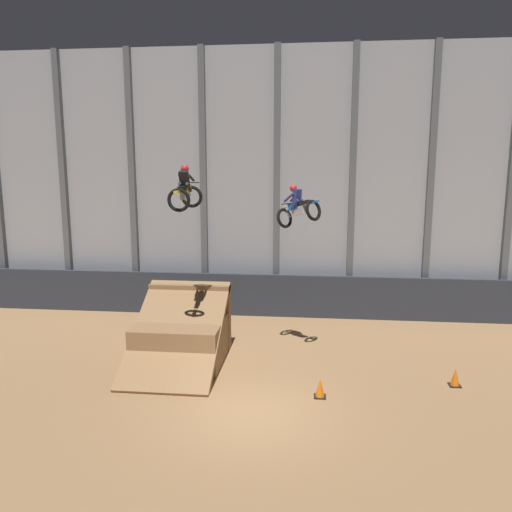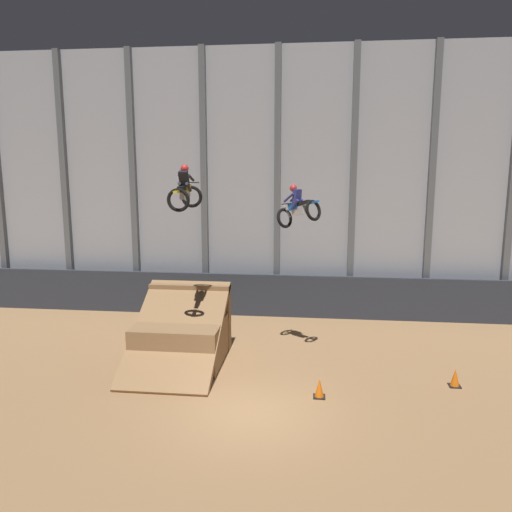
{
  "view_description": "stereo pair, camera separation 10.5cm",
  "coord_description": "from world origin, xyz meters",
  "px_view_note": "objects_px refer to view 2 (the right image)",
  "views": [
    {
      "loc": [
        1.52,
        -12.86,
        6.76
      ],
      "look_at": [
        -0.39,
        4.81,
        3.61
      ],
      "focal_mm": 35.0,
      "sensor_mm": 36.0,
      "label": 1
    },
    {
      "loc": [
        1.62,
        -12.84,
        6.76
      ],
      "look_at": [
        -0.39,
        4.81,
        3.61
      ],
      "focal_mm": 35.0,
      "sensor_mm": 36.0,
      "label": 2
    }
  ],
  "objects_px": {
    "rider_bike_left_air": "(185,191)",
    "traffic_cone_arena_edge": "(455,378)",
    "dirt_ramp": "(183,334)",
    "rider_bike_right_air": "(298,208)",
    "traffic_cone_near_ramp": "(319,388)"
  },
  "relations": [
    {
      "from": "rider_bike_right_air",
      "to": "traffic_cone_near_ramp",
      "type": "height_order",
      "value": "rider_bike_right_air"
    },
    {
      "from": "rider_bike_left_air",
      "to": "rider_bike_right_air",
      "type": "xyz_separation_m",
      "value": [
        3.52,
        1.9,
        -0.65
      ]
    },
    {
      "from": "dirt_ramp",
      "to": "traffic_cone_near_ramp",
      "type": "distance_m",
      "value": 5.52
    },
    {
      "from": "rider_bike_right_air",
      "to": "traffic_cone_arena_edge",
      "type": "relative_size",
      "value": 2.97
    },
    {
      "from": "rider_bike_left_air",
      "to": "traffic_cone_arena_edge",
      "type": "height_order",
      "value": "rider_bike_left_air"
    },
    {
      "from": "rider_bike_right_air",
      "to": "traffic_cone_arena_edge",
      "type": "distance_m",
      "value": 7.51
    },
    {
      "from": "rider_bike_right_air",
      "to": "traffic_cone_arena_edge",
      "type": "bearing_deg",
      "value": -72.46
    },
    {
      "from": "dirt_ramp",
      "to": "traffic_cone_near_ramp",
      "type": "relative_size",
      "value": 7.67
    },
    {
      "from": "dirt_ramp",
      "to": "traffic_cone_arena_edge",
      "type": "height_order",
      "value": "dirt_ramp"
    },
    {
      "from": "rider_bike_right_air",
      "to": "traffic_cone_near_ramp",
      "type": "relative_size",
      "value": 2.97
    },
    {
      "from": "rider_bike_right_air",
      "to": "traffic_cone_arena_edge",
      "type": "xyz_separation_m",
      "value": [
        5.06,
        -2.18,
        -5.1
      ]
    },
    {
      "from": "dirt_ramp",
      "to": "rider_bike_left_air",
      "type": "distance_m",
      "value": 5.26
    },
    {
      "from": "dirt_ramp",
      "to": "traffic_cone_arena_edge",
      "type": "relative_size",
      "value": 7.67
    },
    {
      "from": "dirt_ramp",
      "to": "traffic_cone_near_ramp",
      "type": "height_order",
      "value": "dirt_ramp"
    },
    {
      "from": "dirt_ramp",
      "to": "rider_bike_left_air",
      "type": "xyz_separation_m",
      "value": [
        0.48,
        -1.08,
        5.13
      ]
    }
  ]
}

